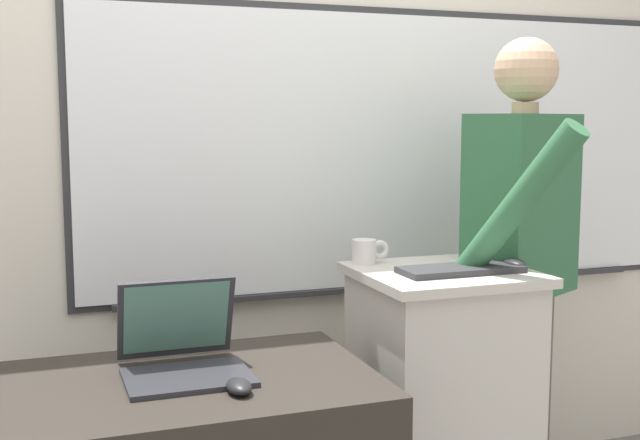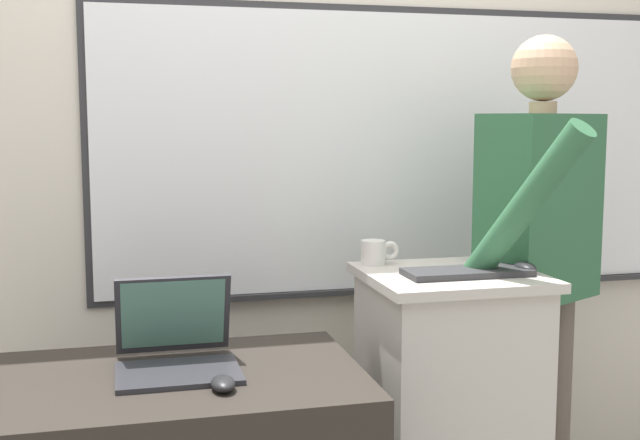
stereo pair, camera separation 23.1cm
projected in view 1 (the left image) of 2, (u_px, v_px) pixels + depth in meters
back_wall at (260, 126)px, 2.95m from camera, size 6.40×0.17×2.82m
lectern_podium at (441, 415)px, 2.59m from camera, size 0.53×0.50×0.96m
person_presenter at (522, 248)px, 2.76m from camera, size 0.61×0.70×1.71m
laptop at (182, 346)px, 2.11m from camera, size 0.32×0.33×0.24m
wireless_keyboard at (461, 270)px, 2.48m from camera, size 0.39×0.15×0.02m
computer_mouse_by_laptop at (239, 386)px, 1.94m from camera, size 0.06×0.10×0.03m
computer_mouse_by_keyboard at (514, 264)px, 2.53m from camera, size 0.06×0.10×0.03m
coffee_mug at (366, 251)px, 2.63m from camera, size 0.13×0.08×0.08m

